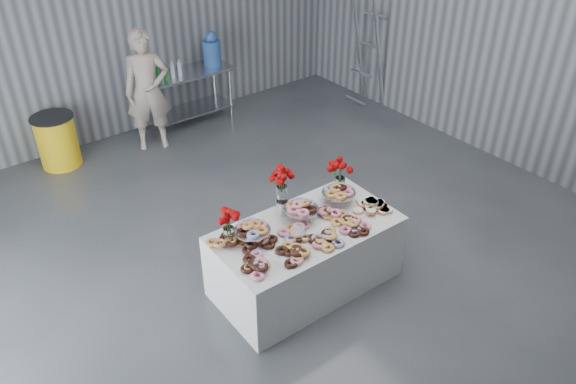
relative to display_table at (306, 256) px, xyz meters
name	(u,v)px	position (x,y,z in m)	size (l,w,h in m)	color
ground	(303,282)	(-0.01, 0.02, -0.38)	(9.00, 9.00, 0.00)	#373A3E
room_walls	(276,47)	(-0.28, 0.09, 2.26)	(8.04, 9.04, 4.02)	gray
display_table	(306,256)	(0.00, 0.00, 0.00)	(1.90, 1.00, 0.75)	silver
prep_table	(187,89)	(0.94, 4.12, 0.24)	(1.50, 0.60, 0.90)	silver
donut_mounds	(310,226)	(0.00, -0.05, 0.42)	(1.80, 0.80, 0.09)	#E9A055
cake_stand_left	(252,229)	(-0.55, 0.16, 0.52)	(0.36, 0.36, 0.17)	silver
cake_stand_mid	(301,207)	(0.05, 0.15, 0.52)	(0.36, 0.36, 0.17)	silver
cake_stand_right	(339,191)	(0.55, 0.14, 0.52)	(0.36, 0.36, 0.17)	silver
danish_pile	(372,204)	(0.75, -0.17, 0.43)	(0.48, 0.48, 0.11)	white
bouquet_left	(228,218)	(-0.74, 0.27, 0.67)	(0.26, 0.26, 0.42)	white
bouquet_right	(341,168)	(0.71, 0.28, 0.67)	(0.26, 0.26, 0.42)	white
bouquet_center	(282,182)	(-0.04, 0.35, 0.75)	(0.26, 0.26, 0.57)	silver
water_jug	(212,50)	(1.44, 4.12, 0.77)	(0.28, 0.28, 0.55)	#3A6CC5
drink_bottles	(169,70)	(0.62, 4.02, 0.66)	(0.54, 0.08, 0.27)	#268C33
person	(148,91)	(0.15, 3.82, 0.52)	(0.66, 0.43, 1.80)	#CC8C93
trash_barrel	(57,141)	(-1.18, 4.12, 0.01)	(0.59, 0.59, 0.76)	yellow
stepladder	(368,45)	(3.74, 2.94, 0.70)	(0.24, 0.53, 2.14)	silver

